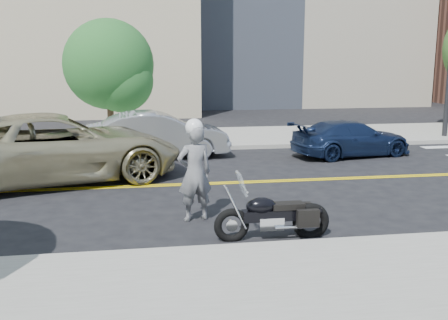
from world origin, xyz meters
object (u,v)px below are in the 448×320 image
at_px(motorcyclist, 195,170).
at_px(parked_car_silver, 157,135).
at_px(parked_car_blue, 351,138).
at_px(suv, 57,147).
at_px(motorcycle, 273,205).

bearing_deg(motorcyclist, parked_car_silver, -98.04).
xyz_separation_m(motorcyclist, parked_car_blue, (6.02, 6.30, -0.46)).
bearing_deg(suv, parked_car_blue, -92.73).
relative_size(motorcyclist, suv, 0.32).
height_order(parked_car_silver, parked_car_blue, parked_car_silver).
bearing_deg(parked_car_blue, motorcycle, 137.62).
bearing_deg(motorcyclist, motorcycle, 121.86).
height_order(motorcyclist, suv, motorcyclist).
relative_size(parked_car_silver, parked_car_blue, 1.12).
height_order(motorcyclist, parked_car_blue, motorcyclist).
xyz_separation_m(motorcyclist, parked_car_silver, (-0.54, 6.99, -0.29)).
height_order(motorcyclist, parked_car_silver, motorcyclist).
bearing_deg(suv, parked_car_silver, -59.95).
xyz_separation_m(motorcycle, parked_car_silver, (-1.87, 8.35, 0.13)).
xyz_separation_m(motorcycle, suv, (-4.68, 5.41, 0.29)).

